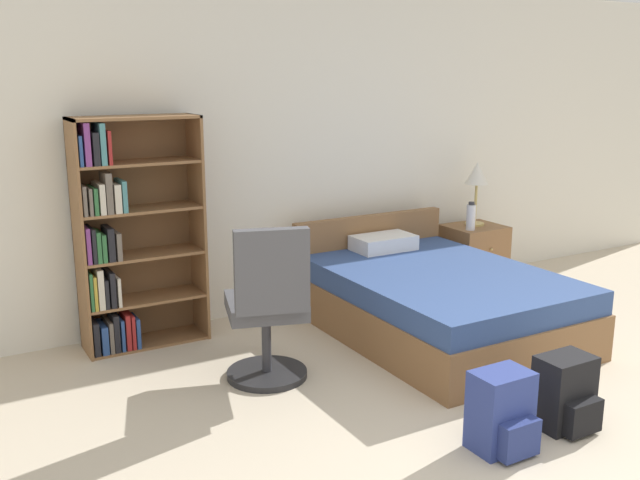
{
  "coord_description": "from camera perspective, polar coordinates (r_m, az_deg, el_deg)",
  "views": [
    {
      "loc": [
        -2.73,
        -1.87,
        1.92
      ],
      "look_at": [
        -0.54,
        1.98,
        0.87
      ],
      "focal_mm": 40.0,
      "sensor_mm": 36.0,
      "label": 1
    }
  ],
  "objects": [
    {
      "name": "office_chair",
      "position": [
        4.43,
        -4.18,
        -5.62
      ],
      "size": [
        0.6,
        0.67,
        1.04
      ],
      "color": "#232326",
      "rests_on": "ground_plane"
    },
    {
      "name": "backpack_black",
      "position": [
        4.22,
        19.06,
        -11.57
      ],
      "size": [
        0.3,
        0.28,
        0.41
      ],
      "color": "black",
      "rests_on": "ground_plane"
    },
    {
      "name": "bed",
      "position": [
        5.4,
        9.06,
        -4.74
      ],
      "size": [
        1.42,
        1.96,
        0.75
      ],
      "color": "brown",
      "rests_on": "ground_plane"
    },
    {
      "name": "water_bottle",
      "position": [
        6.35,
        11.98,
        1.83
      ],
      "size": [
        0.08,
        0.08,
        0.25
      ],
      "color": "silver",
      "rests_on": "nightstand"
    },
    {
      "name": "table_lamp",
      "position": [
        6.51,
        12.45,
        4.96
      ],
      "size": [
        0.21,
        0.21,
        0.57
      ],
      "color": "tan",
      "rests_on": "nightstand"
    },
    {
      "name": "bookshelf",
      "position": [
        5.12,
        -15.38,
        0.12
      ],
      "size": [
        0.86,
        0.33,
        1.62
      ],
      "color": "brown",
      "rests_on": "ground_plane"
    },
    {
      "name": "wall_back",
      "position": [
        5.81,
        -1.49,
        7.26
      ],
      "size": [
        9.0,
        0.06,
        2.6
      ],
      "color": "silver",
      "rests_on": "ground_plane"
    },
    {
      "name": "nightstand",
      "position": [
        6.61,
        12.16,
        -1.26
      ],
      "size": [
        0.5,
        0.46,
        0.56
      ],
      "color": "brown",
      "rests_on": "ground_plane"
    },
    {
      "name": "backpack_blue",
      "position": [
        3.89,
        14.37,
        -13.28
      ],
      "size": [
        0.3,
        0.29,
        0.42
      ],
      "color": "navy",
      "rests_on": "ground_plane"
    }
  ]
}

